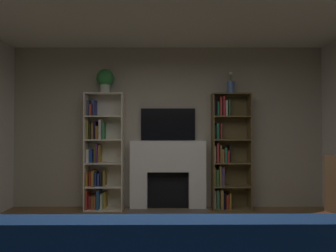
# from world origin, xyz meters

# --- Properties ---
(wall_back_accent) EXTENTS (5.39, 0.06, 2.73)m
(wall_back_accent) POSITION_xyz_m (0.00, 2.70, 1.36)
(wall_back_accent) COLOR #AA9F8C
(wall_back_accent) RESTS_ON ground_plane
(fireplace) EXTENTS (1.34, 0.54, 1.13)m
(fireplace) POSITION_xyz_m (0.00, 2.55, 0.60)
(fireplace) COLOR white
(fireplace) RESTS_ON ground_plane
(tv) EXTENTS (0.92, 0.06, 0.54)m
(tv) POSITION_xyz_m (0.00, 2.64, 1.40)
(tv) COLOR black
(tv) RESTS_ON fireplace
(bookshelf_left) EXTENTS (0.63, 0.31, 1.91)m
(bookshelf_left) POSITION_xyz_m (-1.11, 2.56, 0.87)
(bookshelf_left) COLOR beige
(bookshelf_left) RESTS_ON ground_plane
(bookshelf_right) EXTENTS (0.63, 0.29, 1.91)m
(bookshelf_right) POSITION_xyz_m (0.97, 2.57, 0.91)
(bookshelf_right) COLOR brown
(bookshelf_right) RESTS_ON ground_plane
(potted_plant) EXTENTS (0.29, 0.29, 0.40)m
(potted_plant) POSITION_xyz_m (-1.05, 2.52, 2.15)
(potted_plant) COLOR beige
(potted_plant) RESTS_ON bookshelf_left
(vase_with_flowers) EXTENTS (0.12, 0.12, 0.37)m
(vase_with_flowers) POSITION_xyz_m (1.05, 2.52, 2.04)
(vase_with_flowers) COLOR #4968A2
(vase_with_flowers) RESTS_ON bookshelf_right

